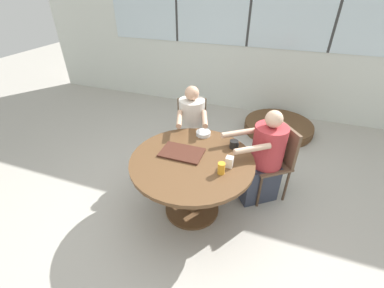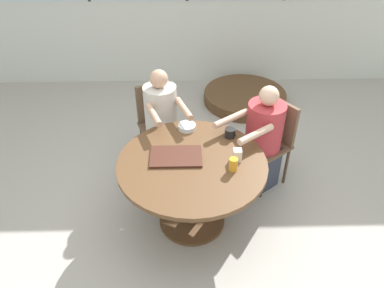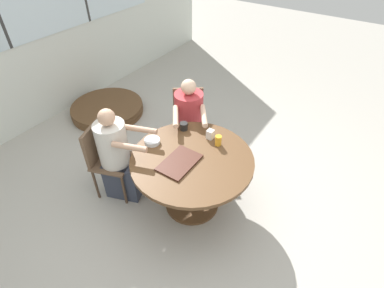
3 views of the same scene
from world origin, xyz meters
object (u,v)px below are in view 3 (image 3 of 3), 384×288
chair_for_man_blue_shirt (104,155)px  bowl_white_shallow (152,141)px  person_woman_green_shirt (189,126)px  folded_table_stack (108,109)px  chair_for_woman_green_shirt (189,116)px  coffee_mug (184,126)px  milk_carton_small (210,134)px  juice_glass (218,140)px  person_man_blue_shirt (119,159)px

chair_for_man_blue_shirt → bowl_white_shallow: 0.58m
person_woman_green_shirt → folded_table_stack: person_woman_green_shirt is taller
chair_for_woman_green_shirt → coffee_mug: bearing=82.3°
person_woman_green_shirt → coffee_mug: size_ratio=11.68×
coffee_mug → folded_table_stack: coffee_mug is taller
coffee_mug → folded_table_stack: bearing=76.5°
person_woman_green_shirt → milk_carton_small: person_woman_green_shirt is taller
chair_for_woman_green_shirt → coffee_mug: size_ratio=9.30×
juice_glass → chair_for_man_blue_shirt: bearing=122.3°
juice_glass → folded_table_stack: 2.41m
milk_carton_small → person_man_blue_shirt: bearing=130.5°
chair_for_woman_green_shirt → juice_glass: bearing=109.4°
chair_for_woman_green_shirt → chair_for_man_blue_shirt: 1.18m
chair_for_woman_green_shirt → juice_glass: chair_for_woman_green_shirt is taller
juice_glass → bowl_white_shallow: juice_glass is taller
coffee_mug → folded_table_stack: (0.44, 1.81, -0.67)m
folded_table_stack → bowl_white_shallow: bearing=-116.0°
person_woman_green_shirt → coffee_mug: bearing=78.4°
coffee_mug → bowl_white_shallow: (-0.38, 0.14, -0.02)m
folded_table_stack → milk_carton_small: bearing=-100.9°
bowl_white_shallow → person_man_blue_shirt: bearing=129.6°
person_man_blue_shirt → milk_carton_small: 1.03m
juice_glass → milk_carton_small: (0.05, 0.12, -0.00)m
chair_for_woman_green_shirt → folded_table_stack: chair_for_woman_green_shirt is taller
juice_glass → bowl_white_shallow: size_ratio=0.69×
chair_for_man_blue_shirt → milk_carton_small: (0.70, -0.92, 0.22)m
bowl_white_shallow → chair_for_man_blue_shirt: bearing=123.6°
chair_for_woman_green_shirt → bowl_white_shallow: chair_for_woman_green_shirt is taller
chair_for_man_blue_shirt → coffee_mug: size_ratio=9.30×
person_man_blue_shirt → coffee_mug: bearing=125.5°
person_man_blue_shirt → milk_carton_small: (0.65, -0.76, 0.25)m
milk_carton_small → coffee_mug: bearing=94.1°
chair_for_man_blue_shirt → folded_table_stack: size_ratio=0.78×
chair_for_man_blue_shirt → person_woman_green_shirt: 1.09m
chair_for_man_blue_shirt → folded_table_stack: bearing=-152.2°
person_woman_green_shirt → chair_for_man_blue_shirt: bearing=29.4°
chair_for_man_blue_shirt → folded_table_stack: chair_for_man_blue_shirt is taller
chair_for_man_blue_shirt → bowl_white_shallow: (0.30, -0.45, 0.19)m
coffee_mug → milk_carton_small: size_ratio=0.90×
chair_for_man_blue_shirt → person_man_blue_shirt: bearing=90.0°
person_woman_green_shirt → folded_table_stack: (0.12, 1.67, -0.42)m
chair_for_man_blue_shirt → person_man_blue_shirt: 0.17m
person_woman_green_shirt → coffee_mug: person_woman_green_shirt is taller
person_woman_green_shirt → person_man_blue_shirt: (-0.94, 0.29, 0.02)m
chair_for_woman_green_shirt → milk_carton_small: 0.75m
milk_carton_small → folded_table_stack: 2.29m
chair_for_man_blue_shirt → juice_glass: 1.25m
juice_glass → milk_carton_small: bearing=69.5°
folded_table_stack → person_man_blue_shirt: bearing=-127.5°
chair_for_man_blue_shirt → person_man_blue_shirt: (0.06, -0.16, -0.02)m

